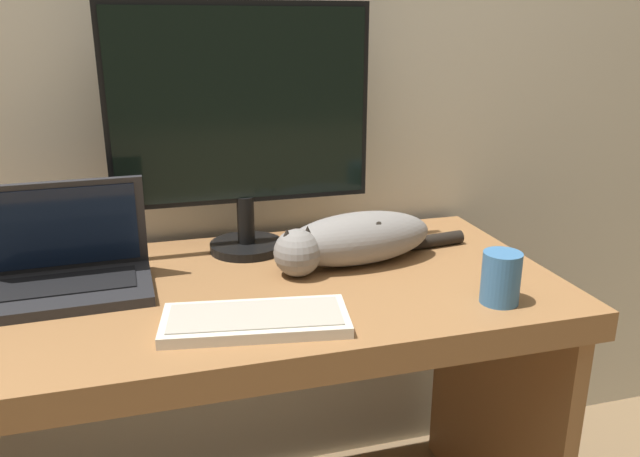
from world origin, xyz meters
The scene contains 8 objects.
wall_back centered at (0.00, 0.70, 1.30)m, with size 6.40×0.06×2.60m.
desk centered at (0.00, 0.32, 0.59)m, with size 1.51×0.64×0.74m.
monitor centered at (0.14, 0.52, 1.05)m, with size 0.59×0.17×0.56m.
laptop centered at (-0.25, 0.38, 0.78)m, with size 0.35×0.22×0.22m.
external_keyboard centered at (0.09, 0.13, 0.75)m, with size 0.35×0.19×0.02m.
cat centered at (0.35, 0.37, 0.80)m, with size 0.49×0.18×0.12m.
coffee_mug centered at (0.56, 0.10, 0.79)m, with size 0.07×0.07×0.10m.
small_toy centered at (0.48, 0.46, 0.77)m, with size 0.05×0.05×0.05m.
Camera 1 is at (-0.07, -0.86, 1.25)m, focal length 35.00 mm.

